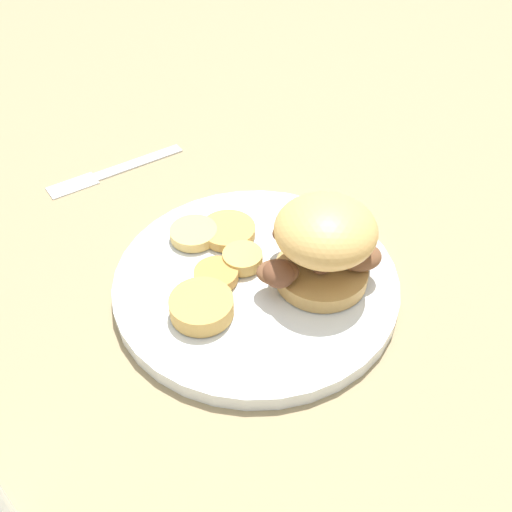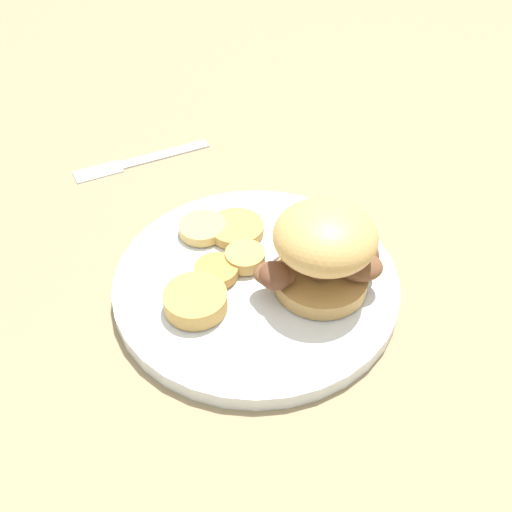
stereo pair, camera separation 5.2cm
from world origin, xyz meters
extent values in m
plane|color=#937F5B|center=(0.00, 0.00, 0.00)|extent=(4.00, 4.00, 0.00)
cylinder|color=white|center=(0.00, 0.00, 0.01)|extent=(0.26, 0.26, 0.01)
torus|color=white|center=(0.00, 0.00, 0.01)|extent=(0.26, 0.26, 0.01)
cylinder|color=tan|center=(0.00, -0.06, 0.02)|extent=(0.08, 0.08, 0.01)
ellipsoid|color=#563323|center=(0.01, -0.04, 0.04)|extent=(0.04, 0.04, 0.02)
ellipsoid|color=brown|center=(-0.02, -0.02, 0.04)|extent=(0.03, 0.04, 0.02)
ellipsoid|color=#563323|center=(0.03, -0.03, 0.04)|extent=(0.03, 0.04, 0.02)
ellipsoid|color=brown|center=(0.00, -0.06, 0.04)|extent=(0.04, 0.03, 0.01)
ellipsoid|color=brown|center=(-0.02, -0.02, 0.04)|extent=(0.04, 0.04, 0.02)
ellipsoid|color=brown|center=(0.01, -0.09, 0.04)|extent=(0.04, 0.04, 0.02)
ellipsoid|color=brown|center=(0.03, -0.09, 0.04)|extent=(0.04, 0.03, 0.02)
ellipsoid|color=tan|center=(0.00, -0.06, 0.07)|extent=(0.09, 0.09, 0.05)
cylinder|color=#DBB766|center=(0.05, 0.06, 0.02)|extent=(0.05, 0.05, 0.01)
cylinder|color=tan|center=(0.06, 0.03, 0.02)|extent=(0.05, 0.05, 0.01)
cylinder|color=tan|center=(-0.05, 0.04, 0.02)|extent=(0.05, 0.05, 0.02)
cylinder|color=#BC8942|center=(-0.01, 0.04, 0.02)|extent=(0.04, 0.04, 0.01)
cylinder|color=tan|center=(0.02, 0.01, 0.02)|extent=(0.04, 0.04, 0.01)
cube|color=silver|center=(0.19, 0.15, 0.00)|extent=(0.08, 0.09, 0.00)
cube|color=silver|center=(0.14, 0.21, 0.00)|extent=(0.05, 0.06, 0.00)
camera|label=1|loc=(-0.38, -0.02, 0.40)|focal=42.00mm
camera|label=2|loc=(-0.37, -0.07, 0.40)|focal=42.00mm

